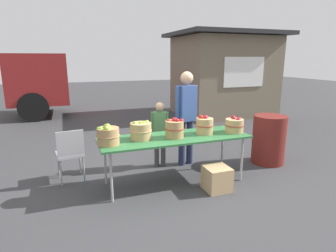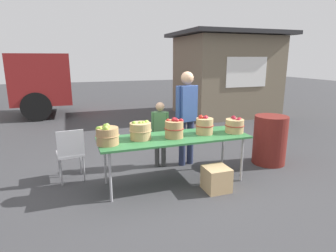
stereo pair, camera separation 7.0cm
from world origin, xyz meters
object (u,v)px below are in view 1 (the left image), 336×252
(apple_basket_red_1, at_px, (205,125))
(vendor_adult, at_px, (186,111))
(apple_basket_green_1, at_px, (141,131))
(produce_crate, at_px, (217,178))
(apple_basket_red_0, at_px, (175,128))
(apple_basket_red_2, at_px, (234,125))
(child_customer, at_px, (160,129))
(folding_chair, at_px, (70,151))
(apple_basket_green_0, at_px, (108,135))
(trash_barrel, at_px, (269,139))
(market_table, at_px, (175,139))

(apple_basket_red_1, relative_size, vendor_adult, 0.18)
(apple_basket_green_1, distance_m, produce_crate, 1.33)
(apple_basket_red_0, height_order, apple_basket_red_2, apple_basket_red_0)
(vendor_adult, bearing_deg, child_customer, -16.58)
(apple_basket_green_1, relative_size, child_customer, 0.28)
(folding_chair, bearing_deg, apple_basket_green_0, 121.55)
(apple_basket_green_0, distance_m, apple_basket_red_2, 2.03)
(apple_basket_green_1, height_order, folding_chair, apple_basket_green_1)
(apple_basket_red_1, bearing_deg, apple_basket_green_1, 177.89)
(vendor_adult, relative_size, trash_barrel, 1.89)
(market_table, xyz_separation_m, trash_barrel, (1.96, 0.22, -0.26))
(apple_basket_green_1, distance_m, folding_chair, 1.20)
(apple_basket_green_1, height_order, child_customer, child_customer)
(apple_basket_red_1, distance_m, folding_chair, 2.15)
(apple_basket_red_0, bearing_deg, apple_basket_red_1, 4.85)
(apple_basket_red_1, relative_size, produce_crate, 0.85)
(market_table, height_order, apple_basket_red_1, apple_basket_red_1)
(child_customer, bearing_deg, trash_barrel, -173.18)
(market_table, xyz_separation_m, apple_basket_red_1, (0.51, 0.01, 0.18))
(apple_basket_green_1, xyz_separation_m, apple_basket_red_1, (1.03, -0.04, 0.01))
(produce_crate, bearing_deg, market_table, 136.99)
(apple_basket_green_1, relative_size, produce_crate, 0.92)
(apple_basket_red_0, bearing_deg, apple_basket_red_2, -2.02)
(apple_basket_green_1, height_order, apple_basket_red_0, apple_basket_red_0)
(apple_basket_green_1, xyz_separation_m, apple_basket_red_2, (1.53, -0.12, -0.01))
(produce_crate, bearing_deg, apple_basket_red_2, 37.29)
(apple_basket_green_0, distance_m, child_customer, 1.30)
(market_table, relative_size, apple_basket_red_2, 7.39)
(vendor_adult, bearing_deg, apple_basket_red_1, 82.29)
(apple_basket_red_0, xyz_separation_m, trash_barrel, (1.98, 0.25, -0.44))
(apple_basket_red_2, relative_size, vendor_adult, 0.18)
(apple_basket_red_2, distance_m, vendor_adult, 0.92)
(apple_basket_red_2, bearing_deg, child_customer, 141.83)
(folding_chair, height_order, produce_crate, folding_chair)
(apple_basket_green_0, bearing_deg, produce_crate, -14.74)
(apple_basket_red_0, xyz_separation_m, vendor_adult, (0.50, 0.70, 0.11))
(apple_basket_red_1, xyz_separation_m, vendor_adult, (-0.03, 0.66, 0.11))
(child_customer, relative_size, trash_barrel, 1.31)
(apple_basket_red_2, height_order, produce_crate, apple_basket_red_2)
(vendor_adult, distance_m, produce_crate, 1.40)
(trash_barrel, bearing_deg, produce_crate, -155.18)
(folding_chair, distance_m, trash_barrel, 3.51)
(trash_barrel, bearing_deg, apple_basket_red_1, -171.89)
(apple_basket_red_2, distance_m, trash_barrel, 1.08)
(trash_barrel, distance_m, produce_crate, 1.64)
(child_customer, bearing_deg, market_table, 111.42)
(child_customer, xyz_separation_m, produce_crate, (0.50, -1.19, -0.51))
(apple_basket_red_2, bearing_deg, vendor_adult, 125.49)
(apple_basket_red_0, relative_size, apple_basket_red_2, 0.99)
(apple_basket_red_1, height_order, child_customer, child_customer)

